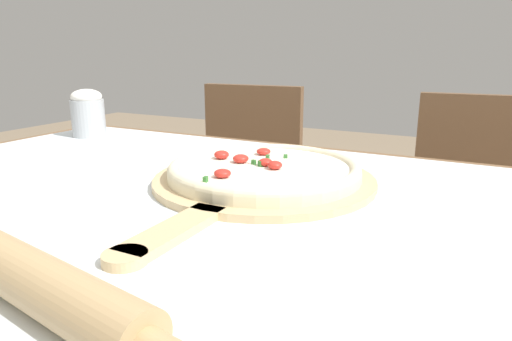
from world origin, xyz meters
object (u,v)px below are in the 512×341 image
Objects in this scene: pizza at (264,169)px; chair_left at (243,189)px; flour_cup at (88,113)px; chair_right at (475,225)px; pizza_peel at (259,183)px; rolling_pin at (26,276)px.

pizza is 0.37× the size of chair_left.
pizza is at bearing -16.73° from flour_cup.
chair_left is at bearing 75.16° from flour_cup.
flour_cup is at bearing -152.85° from chair_right.
flour_cup reaches higher than chair_left.
chair_right reaches higher than pizza.
chair_right is (0.78, 0.00, 0.00)m from chair_left.
chair_right is 1.13m from flour_cup.
chair_left is (-0.45, 0.74, -0.30)m from pizza.
pizza_peel is 0.87m from chair_right.
pizza reaches higher than pizza_peel.
chair_left reaches higher than pizza_peel.
chair_left is at bearing 109.98° from rolling_pin.
pizza_peel is 0.63m from flour_cup.
flour_cup reaches higher than rolling_pin.
chair_right is at bearing 73.25° from rolling_pin.
pizza_peel is 0.62× the size of chair_right.
flour_cup is (-0.60, 0.18, 0.04)m from pizza.
chair_right is at bearing 66.04° from pizza.
chair_left is 0.78m from chair_right.
pizza is at bearing 86.81° from rolling_pin.
flour_cup is at bearing 161.69° from pizza_peel.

